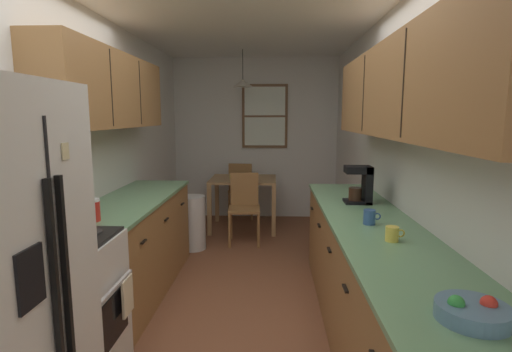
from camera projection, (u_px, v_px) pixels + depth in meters
ground_plane at (244, 281)px, 3.95m from camera, size 12.00×12.00×0.00m
wall_left at (104, 154)px, 3.81m from camera, size 0.10×9.00×2.55m
wall_right at (386, 155)px, 3.69m from camera, size 0.10×9.00×2.55m
wall_back at (255, 139)px, 6.37m from camera, size 4.40×0.10×2.55m
ceiling_slab at (242, 10)px, 3.55m from camera, size 4.40×9.00×0.08m
stove_range at (60, 311)px, 2.38m from camera, size 0.66×0.64×1.10m
microwave_over_range at (24, 110)px, 2.20m from camera, size 0.39×0.59×0.32m
counter_left at (134, 245)px, 3.66m from camera, size 0.64×1.95×0.90m
upper_cabinets_left at (109, 91)px, 3.41m from camera, size 0.33×2.03×0.64m
counter_right at (372, 284)px, 2.82m from camera, size 0.64×3.18×0.90m
upper_cabinets_right at (405, 90)px, 2.56m from camera, size 0.33×2.86×0.62m
dining_table at (243, 186)px, 5.71m from camera, size 0.94×0.79×0.75m
dining_chair_near at (244, 204)px, 5.13m from camera, size 0.42×0.42×0.90m
dining_chair_far at (242, 188)px, 6.33m from camera, size 0.44×0.44×0.90m
pendant_light at (243, 83)px, 5.49m from camera, size 0.28×0.28×0.51m
back_window at (265, 116)px, 6.24m from camera, size 0.72×0.05×1.00m
trash_bin at (193, 223)px, 4.86m from camera, size 0.31×0.31×0.67m
storage_canister at (91, 210)px, 2.79m from camera, size 0.12×0.12×0.16m
dish_towel at (127, 296)px, 2.52m from camera, size 0.02×0.16×0.24m
coffee_maker at (361, 184)px, 3.36m from camera, size 0.22×0.18×0.32m
mug_by_coffeemaker at (370, 217)px, 2.71m from camera, size 0.12×0.08×0.10m
mug_spare at (392, 234)px, 2.35m from camera, size 0.12×0.08×0.09m
fruit_bowl at (473, 311)px, 1.44m from camera, size 0.26×0.26×0.09m
table_serving_bowl at (236, 177)px, 5.64m from camera, size 0.17×0.17×0.06m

